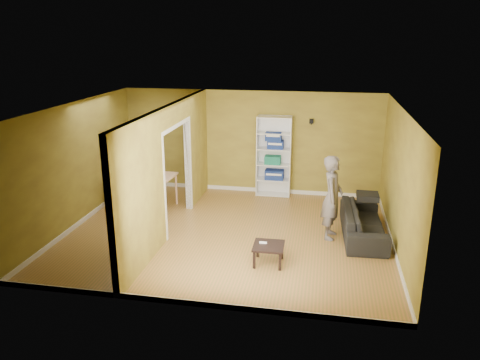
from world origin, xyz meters
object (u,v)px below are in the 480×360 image
dining_table (146,179)px  sofa (364,218)px  bookshelf (274,156)px  person (333,190)px  chair_left (117,183)px  chair_far (156,181)px  chair_near (136,197)px  coffee_table (269,248)px

dining_table → sofa: bearing=-8.8°
bookshelf → person: bearing=-59.3°
chair_left → chair_far: chair_left is taller
chair_left → chair_far: (0.79, 0.50, -0.04)m
chair_near → coffee_table: bearing=-8.8°
person → bookshelf: size_ratio=0.98×
bookshelf → chair_far: (-2.81, -0.92, -0.52)m
chair_left → chair_far: size_ratio=1.08×
sofa → chair_far: size_ratio=2.10×
bookshelf → chair_left: bookshelf is taller
dining_table → chair_near: 0.67m
dining_table → chair_left: size_ratio=1.21×
person → chair_left: (-5.02, 0.98, -0.47)m
sofa → chair_far: (-4.88, 1.33, 0.10)m
chair_near → chair_far: bearing=108.6°
person → dining_table: 4.34m
person → dining_table: (-4.24, 0.92, -0.28)m
bookshelf → chair_left: 3.89m
sofa → person: 0.90m
bookshelf → chair_left: size_ratio=1.92×
chair_left → bookshelf: bearing=113.8°
coffee_table → chair_near: chair_near is taller
sofa → dining_table: (-4.89, 0.76, 0.32)m
person → chair_far: bearing=77.0°
dining_table → chair_far: chair_far is taller
coffee_table → dining_table: size_ratio=0.43×
bookshelf → dining_table: bearing=-152.2°
sofa → coffee_table: (-1.73, -1.53, -0.08)m
chair_left → person: bearing=81.2°
sofa → person: (-0.65, -0.16, 0.60)m
chair_left → chair_near: size_ratio=1.10×
bookshelf → dining_table: size_ratio=1.59×
bookshelf → coffee_table: 3.85m
bookshelf → coffee_table: bookshelf is taller
sofa → coffee_table: sofa is taller
sofa → chair_left: 5.73m
person → coffee_table: (-1.08, -1.37, -0.68)m
bookshelf → coffee_table: size_ratio=3.73×
person → bookshelf: bookshelf is taller
chair_left → chair_far: bearing=124.8°
person → chair_near: size_ratio=2.07×
dining_table → chair_left: 0.81m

